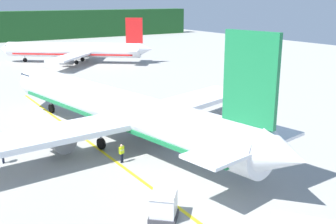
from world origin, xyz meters
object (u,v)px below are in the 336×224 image
at_px(airliner_mid_apron, 75,50).
at_px(cargo_container_mid, 164,206).
at_px(airliner_foreground, 117,108).
at_px(crew_loader_left, 2,153).
at_px(crew_loader_right, 122,152).
at_px(crew_marshaller, 209,143).

bearing_deg(airliner_mid_apron, cargo_container_mid, -106.14).
bearing_deg(airliner_foreground, cargo_container_mid, -105.44).
relative_size(airliner_mid_apron, cargo_container_mid, 11.42).
relative_size(crew_loader_left, crew_loader_right, 0.97).
xyz_separation_m(airliner_foreground, crew_loader_left, (-11.08, 0.08, -2.41)).
bearing_deg(airliner_mid_apron, airliner_foreground, -106.34).
xyz_separation_m(cargo_container_mid, crew_loader_right, (1.98, 9.99, 0.08)).
bearing_deg(airliner_mid_apron, crew_loader_right, -106.97).
bearing_deg(cargo_container_mid, crew_loader_left, 113.62).
relative_size(cargo_container_mid, crew_marshaller, 1.44).
distance_m(airliner_foreground, crew_loader_right, 6.40).
distance_m(crew_marshaller, crew_loader_right, 8.22).
bearing_deg(airliner_mid_apron, crew_marshaller, -99.18).
height_order(airliner_foreground, crew_marshaller, airliner_foreground).
xyz_separation_m(cargo_container_mid, crew_loader_left, (-6.80, 15.56, 0.04)).
distance_m(airliner_foreground, airliner_mid_apron, 54.15).
distance_m(airliner_mid_apron, crew_loader_left, 58.19).
distance_m(airliner_foreground, crew_marshaller, 9.91).
relative_size(cargo_container_mid, crew_loader_left, 1.52).
height_order(cargo_container_mid, crew_marshaller, cargo_container_mid).
xyz_separation_m(airliner_mid_apron, crew_marshaller, (-9.66, -59.81, -1.79)).
height_order(crew_marshaller, crew_loader_right, crew_marshaller).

